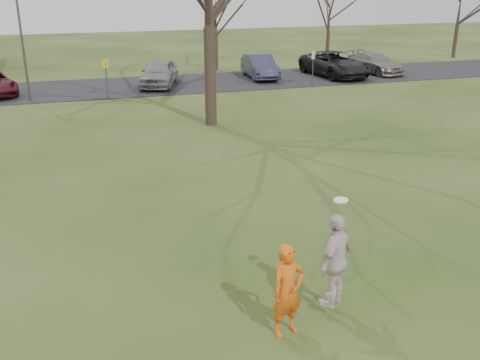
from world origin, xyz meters
name	(u,v)px	position (x,y,z in m)	size (l,w,h in m)	color
ground	(301,323)	(0.00, 0.00, 0.00)	(120.00, 120.00, 0.00)	#1E380F
parking_strip	(138,86)	(0.00, 25.00, 0.02)	(62.00, 6.50, 0.04)	black
player_defender	(288,290)	(-0.37, -0.18, 0.90)	(0.66, 0.43, 1.80)	#DE5D12
car_4	(159,73)	(1.22, 24.58, 0.81)	(1.83, 4.54, 1.55)	gray
car_5	(260,66)	(7.86, 25.45, 0.77)	(1.55, 4.44, 1.46)	#33324C
car_6	(335,64)	(12.77, 24.68, 0.83)	(2.62, 5.68, 1.58)	black
car_7	(375,63)	(15.93, 25.05, 0.71)	(1.87, 4.59, 1.33)	gray
catching_play	(336,260)	(0.75, 0.18, 1.15)	(1.17, 1.06, 2.23)	beige
lamp_post	(20,24)	(-6.00, 22.50, 3.97)	(0.34, 0.34, 6.27)	#47474C
sign_yellow	(106,72)	(-2.00, 22.00, 1.45)	(0.35, 0.35, 2.08)	#47474C
sign_white	(313,62)	(10.00, 22.00, 1.45)	(0.35, 0.35, 2.08)	#47474C
small_tree_row	(190,12)	(4.38, 30.06, 3.89)	(55.00, 5.90, 8.50)	#352821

